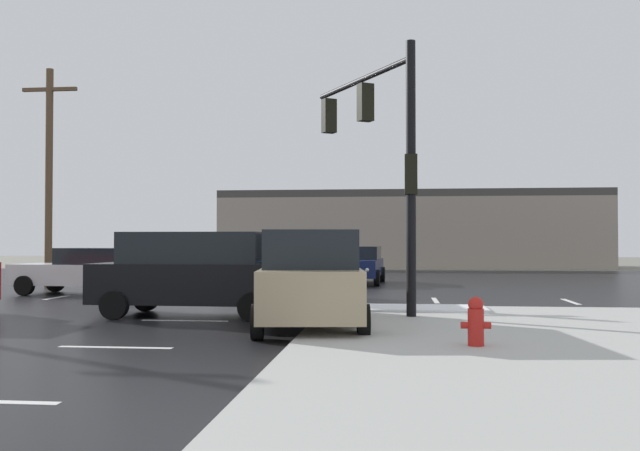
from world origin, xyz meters
name	(u,v)px	position (x,y,z in m)	size (l,w,h in m)	color
ground_plane	(242,299)	(0.00, 0.00, 0.00)	(120.00, 120.00, 0.00)	slate
road_asphalt	(242,299)	(0.00, 0.00, 0.01)	(44.00, 44.00, 0.02)	black
snow_strip_curbside	(405,308)	(5.00, -4.00, 0.17)	(4.00, 1.60, 0.06)	white
lane_markings	(272,303)	(1.20, -1.38, 0.02)	(36.15, 36.15, 0.01)	silver
traffic_signal_mast	(382,141)	(4.47, -4.57, 4.27)	(2.63, 4.23, 6.24)	black
fire_hydrant	(476,321)	(6.04, -9.96, 0.54)	(0.48, 0.26, 0.79)	red
strip_building_background	(410,230)	(5.94, 28.51, 2.63)	(26.16, 8.00, 5.27)	gray
sedan_white	(86,270)	(-5.71, 1.28, 0.85)	(4.66, 2.37, 1.58)	white
suv_black	(196,272)	(-0.04, -5.03, 1.09)	(4.88, 2.27, 2.03)	black
suv_blue	(286,266)	(1.52, -0.84, 1.09)	(2.43, 4.94, 2.03)	navy
suv_tan	(311,277)	(3.02, -7.12, 1.09)	(2.60, 4.99, 2.03)	tan
sedan_navy	(359,264)	(3.28, 8.29, 0.85)	(2.22, 4.62, 1.58)	#141E47
utility_pole_far	(49,173)	(-8.61, 4.30, 4.49)	(2.20, 0.28, 8.56)	brown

